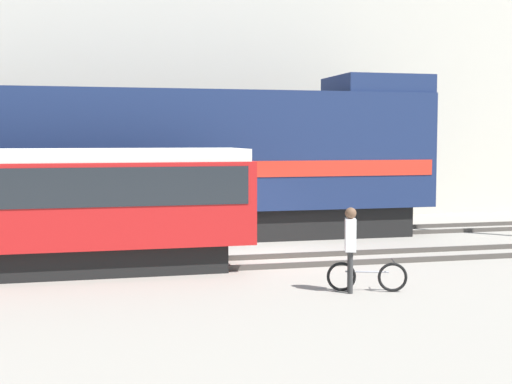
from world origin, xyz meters
TOP-DOWN VIEW (x-y plane):
  - ground_plane at (0.00, 0.00)m, footprint 120.00×120.00m
  - track_near at (0.00, -1.21)m, footprint 60.00×1.50m
  - track_far at (0.00, 3.77)m, footprint 60.00×1.50m
  - building_backdrop at (0.00, 11.71)m, footprint 41.23×6.00m
  - freight_locomotive at (-2.01, 3.77)m, footprint 17.57×3.04m
  - streetcar at (-6.02, -1.21)m, footprint 10.82×2.54m
  - bicycle at (1.19, -4.91)m, footprint 1.65×0.66m
  - person at (0.79, -4.94)m, footprint 0.32×0.41m

SIDE VIEW (x-z plane):
  - ground_plane at x=0.00m, z-range 0.00..0.00m
  - track_near at x=0.00m, z-range 0.00..0.14m
  - track_far at x=0.00m, z-range 0.00..0.14m
  - bicycle at x=1.19m, z-range -0.03..0.66m
  - person at x=0.79m, z-range 0.21..2.02m
  - streetcar at x=-6.02m, z-range 0.21..3.22m
  - freight_locomotive at x=-2.01m, z-range -0.18..5.15m
  - building_backdrop at x=0.00m, z-range 0.00..12.94m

